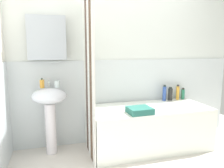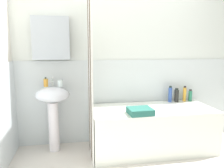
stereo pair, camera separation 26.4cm
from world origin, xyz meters
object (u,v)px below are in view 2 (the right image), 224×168
sink (53,105)px  shampoo_bottle (185,94)px  body_wash_bottle (170,94)px  toothbrush_cup (60,83)px  towel_folded (140,111)px  conditioner_bottle (190,95)px  bathtub (152,129)px  lotion_bottle (176,95)px  soap_dispenser (46,83)px

sink → shampoo_bottle: bearing=3.2°
shampoo_bottle → body_wash_bottle: (-0.23, -0.01, 0.00)m
toothbrush_cup → towel_folded: 1.10m
conditioner_bottle → toothbrush_cup: bearing=-177.9°
bathtub → towel_folded: bearing=-135.7°
sink → towel_folded: (1.06, -0.41, -0.02)m
conditioner_bottle → body_wash_bottle: 0.33m
toothbrush_cup → shampoo_bottle: (1.81, 0.06, -0.22)m
bathtub → lotion_bottle: size_ratio=7.95×
conditioner_bottle → lotion_bottle: lotion_bottle is taller
conditioner_bottle → lotion_bottle: (-0.23, -0.01, 0.01)m
bathtub → body_wash_bottle: bearing=36.2°
lotion_bottle → body_wash_bottle: size_ratio=0.85×
conditioner_bottle → body_wash_bottle: size_ratio=0.74×
shampoo_bottle → bathtub: bearing=-155.0°
lotion_bottle → soap_dispenser: bearing=-178.8°
bathtub → shampoo_bottle: (0.61, 0.28, 0.40)m
soap_dispenser → body_wash_bottle: 1.78m
lotion_bottle → toothbrush_cup: bearing=-178.1°
soap_dispenser → bathtub: soap_dispenser is taller
shampoo_bottle → body_wash_bottle: body_wash_bottle is taller
toothbrush_cup → sink: bearing=-156.4°
toothbrush_cup → shampoo_bottle: size_ratio=0.36×
soap_dispenser → lotion_bottle: (1.87, 0.04, -0.25)m
toothbrush_cup → body_wash_bottle: (1.58, 0.05, -0.22)m
body_wash_bottle → towel_folded: (-0.62, -0.51, -0.08)m
soap_dispenser → bathtub: size_ratio=0.08×
toothbrush_cup → towel_folded: (0.96, -0.46, -0.30)m
bathtub → conditioner_bottle: 0.85m
soap_dispenser → conditioner_bottle: soap_dispenser is taller
conditioner_bottle → body_wash_bottle: bearing=-177.3°
shampoo_bottle → conditioner_bottle: bearing=4.2°
conditioner_bottle → lotion_bottle: 0.23m
lotion_bottle → towel_folded: 0.88m
soap_dispenser → body_wash_bottle: bearing=1.2°
lotion_bottle → body_wash_bottle: bearing=-179.0°
toothbrush_cup → conditioner_bottle: (1.91, 0.07, -0.25)m
toothbrush_cup → conditioner_bottle: size_ratio=0.48×
sink → soap_dispenser: bearing=143.4°
lotion_bottle → conditioner_bottle: bearing=3.5°
conditioner_bottle → sink: bearing=-176.7°
bathtub → towel_folded: size_ratio=5.63×
sink → bathtub: (1.31, -0.18, -0.35)m
bathtub → body_wash_bottle: body_wash_bottle is taller
toothbrush_cup → body_wash_bottle: size_ratio=0.35×
shampoo_bottle → towel_folded: 1.00m
sink → conditioner_bottle: sink is taller
toothbrush_cup → shampoo_bottle: bearing=2.0°
shampoo_bottle → sink: bearing=-176.8°
soap_dispenser → body_wash_bottle: size_ratio=0.53×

